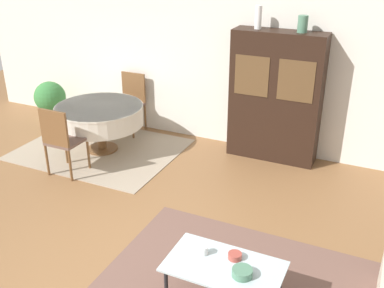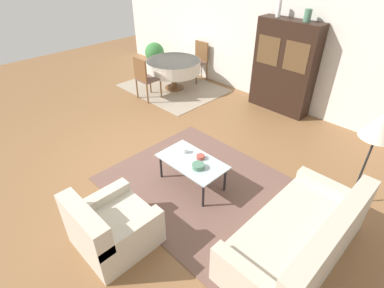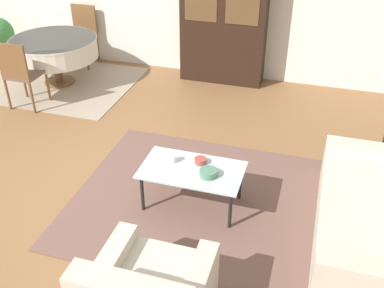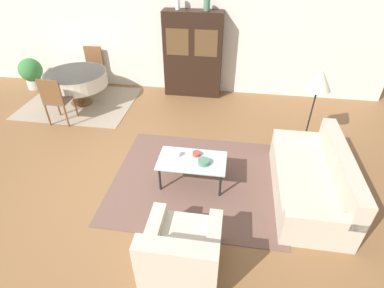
% 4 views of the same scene
% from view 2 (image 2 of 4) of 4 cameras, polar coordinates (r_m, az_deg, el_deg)
% --- Properties ---
extents(ground_plane, '(14.00, 14.00, 0.00)m').
position_cam_2_polar(ground_plane, '(5.29, -9.73, -2.95)').
color(ground_plane, brown).
extents(wall_back, '(10.00, 0.06, 2.70)m').
position_cam_2_polar(wall_back, '(7.16, 14.30, 18.55)').
color(wall_back, silver).
rests_on(wall_back, ground_plane).
extents(area_rug, '(2.67, 2.31, 0.01)m').
position_cam_2_polar(area_rug, '(4.72, 1.26, -7.59)').
color(area_rug, brown).
rests_on(area_rug, ground_plane).
extents(dining_rug, '(2.44, 1.92, 0.01)m').
position_cam_2_polar(dining_rug, '(7.92, -3.60, 10.62)').
color(dining_rug, gray).
rests_on(dining_rug, ground_plane).
extents(couch, '(0.93, 1.94, 0.81)m').
position_cam_2_polar(couch, '(3.84, 19.80, -16.69)').
color(couch, beige).
rests_on(couch, ground_plane).
extents(armchair, '(0.86, 0.87, 0.79)m').
position_cam_2_polar(armchair, '(3.86, -15.18, -15.10)').
color(armchair, beige).
rests_on(armchair, ground_plane).
extents(coffee_table, '(1.03, 0.59, 0.44)m').
position_cam_2_polar(coffee_table, '(4.47, 0.00, -3.64)').
color(coffee_table, black).
rests_on(coffee_table, area_rug).
extents(display_cabinet, '(1.31, 0.40, 1.91)m').
position_cam_2_polar(display_cabinet, '(6.78, 17.11, 13.76)').
color(display_cabinet, black).
rests_on(display_cabinet, ground_plane).
extents(dining_table, '(1.34, 1.34, 0.73)m').
position_cam_2_polar(dining_table, '(7.68, -3.53, 14.56)').
color(dining_table, brown).
rests_on(dining_table, dining_rug).
extents(dining_chair_near, '(0.44, 0.44, 0.99)m').
position_cam_2_polar(dining_chair_near, '(7.17, -8.97, 12.60)').
color(dining_chair_near, brown).
rests_on(dining_chair_near, dining_rug).
extents(dining_chair_far, '(0.44, 0.44, 0.99)m').
position_cam_2_polar(dining_chair_far, '(8.28, 1.25, 15.90)').
color(dining_chair_far, brown).
rests_on(dining_chair_far, dining_rug).
extents(floor_lamp, '(0.42, 0.42, 1.48)m').
position_cam_2_polar(floor_lamp, '(4.31, 32.14, 2.61)').
color(floor_lamp, black).
rests_on(floor_lamp, ground_plane).
extents(cup, '(0.08, 0.08, 0.08)m').
position_cam_2_polar(cup, '(4.59, -1.38, -1.21)').
color(cup, white).
rests_on(cup, coffee_table).
extents(bowl, '(0.18, 0.18, 0.07)m').
position_cam_2_polar(bowl, '(4.28, 1.20, -4.22)').
color(bowl, '#4C7A60').
rests_on(bowl, coffee_table).
extents(bowl_small, '(0.12, 0.12, 0.06)m').
position_cam_2_polar(bowl_small, '(4.47, 1.64, -2.49)').
color(bowl_small, '#9E4238').
rests_on(bowl_small, coffee_table).
extents(vase_tall, '(0.09, 0.09, 0.32)m').
position_cam_2_polar(vase_tall, '(6.67, 16.22, 23.57)').
color(vase_tall, white).
rests_on(vase_tall, display_cabinet).
extents(vase_short, '(0.13, 0.13, 0.22)m').
position_cam_2_polar(vase_short, '(6.39, 21.18, 21.89)').
color(vase_short, '#4C7A60').
rests_on(vase_short, display_cabinet).
extents(potted_plant, '(0.56, 0.56, 0.75)m').
position_cam_2_polar(potted_plant, '(9.25, -7.13, 16.63)').
color(potted_plant, beige).
rests_on(potted_plant, ground_plane).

